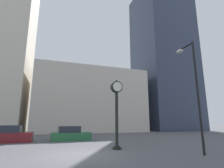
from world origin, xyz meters
name	(u,v)px	position (x,y,z in m)	size (l,w,h in m)	color
ground_plane	(76,155)	(0.00, 0.00, 0.00)	(200.00, 200.00, 0.00)	#515156
building_storefront_row	(89,102)	(5.57, 24.00, 5.79)	(20.20, 12.00, 11.57)	beige
building_glass_modern	(163,58)	(23.90, 24.00, 17.48)	(12.08, 12.00, 34.95)	#2D384C
street_clock	(117,105)	(2.89, 1.06, 2.99)	(0.82, 0.64, 4.82)	black
car_maroon	(9,135)	(-4.92, 7.97, 0.63)	(3.83, 1.83, 1.51)	maroon
car_green	(70,134)	(0.51, 8.06, 0.58)	(3.89, 2.08, 1.39)	#236038
street_lamp_right	(192,78)	(6.68, -2.23, 4.48)	(0.36, 1.57, 6.80)	black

